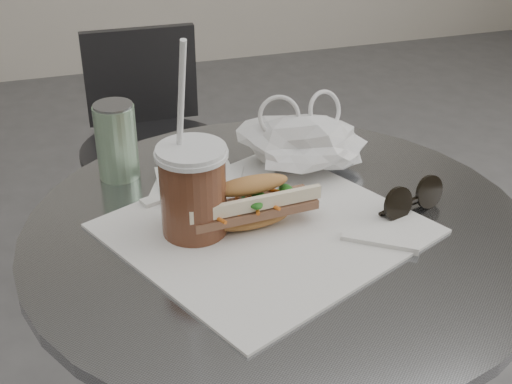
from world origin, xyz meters
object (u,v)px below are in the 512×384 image
object	(u,v)px
cafe_table	(276,363)
banh_mi	(252,204)
iced_coffee	(193,190)
sunglasses	(412,200)
chair_far	(156,186)
drink_can	(116,141)

from	to	relation	value
cafe_table	banh_mi	bearing A→B (deg)	173.08
banh_mi	iced_coffee	world-z (taller)	iced_coffee
cafe_table	sunglasses	distance (m)	0.36
sunglasses	cafe_table	bearing A→B (deg)	156.88
iced_coffee	sunglasses	xyz separation A→B (m)	(0.33, -0.04, -0.05)
chair_far	sunglasses	size ratio (longest dim) A/B	6.30
banh_mi	iced_coffee	size ratio (longest dim) A/B	0.80
iced_coffee	cafe_table	bearing A→B (deg)	-7.07
chair_far	banh_mi	xyz separation A→B (m)	(0.01, -0.89, 0.45)
cafe_table	chair_far	world-z (taller)	chair_far
sunglasses	iced_coffee	bearing A→B (deg)	156.66
cafe_table	sunglasses	xyz separation A→B (m)	(0.21, -0.02, 0.29)
banh_mi	drink_can	xyz separation A→B (m)	(-0.16, 0.22, 0.02)
banh_mi	cafe_table	bearing A→B (deg)	-11.54
drink_can	chair_far	bearing A→B (deg)	77.24
cafe_table	drink_can	xyz separation A→B (m)	(-0.20, 0.22, 0.34)
banh_mi	sunglasses	size ratio (longest dim) A/B	2.02
sunglasses	drink_can	bearing A→B (deg)	132.25
banh_mi	sunglasses	xyz separation A→B (m)	(0.25, -0.03, -0.02)
chair_far	banh_mi	distance (m)	1.00
cafe_table	iced_coffee	xyz separation A→B (m)	(-0.12, 0.02, 0.35)
iced_coffee	drink_can	size ratio (longest dim) A/B	2.32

